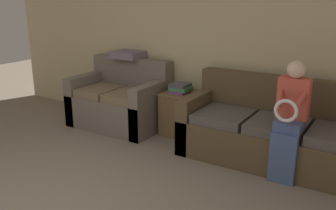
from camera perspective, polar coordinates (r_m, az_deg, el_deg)
The scene contains 7 objects.
wall_back at distance 5.27m, azimuth 4.51°, elevation 9.69°, with size 7.04×0.06×2.55m.
couch_main at distance 4.55m, azimuth 16.74°, elevation -4.32°, with size 2.27×0.89×0.96m.
couch_side at distance 5.61m, azimuth -7.28°, elevation 0.40°, with size 1.34×0.88×0.98m.
child_left_seated at distance 4.05m, azimuth 18.07°, elevation -1.63°, with size 0.33×0.38×1.26m.
side_shelf at distance 5.25m, azimuth 1.94°, elevation -1.14°, with size 0.45×0.52×0.60m.
book_stack at distance 5.15m, azimuth 1.89°, elevation 2.62°, with size 0.26×0.27×0.13m.
throw_pillow at distance 5.71m, azimuth -5.89°, elevation 7.71°, with size 0.45×0.45×0.10m.
Camera 1 is at (2.40, -1.44, 1.91)m, focal length 40.00 mm.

